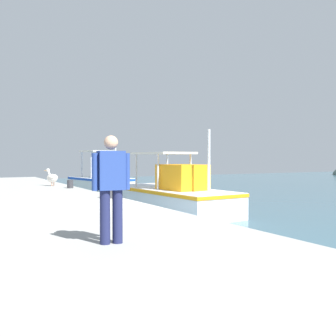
{
  "coord_description": "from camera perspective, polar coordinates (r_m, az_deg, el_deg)",
  "views": [
    {
      "loc": [
        10.18,
        -4.93,
        2.15
      ],
      "look_at": [
        -3.88,
        2.78,
        1.71
      ],
      "focal_mm": 41.92,
      "sensor_mm": 36.0,
      "label": 1
    }
  ],
  "objects": [
    {
      "name": "fisherman_standing",
      "position": [
        6.17,
        -8.27,
        -2.35
      ],
      "size": [
        0.28,
        0.6,
        1.69
      ],
      "color": "#1E234C",
      "rests_on": "quay_pier"
    },
    {
      "name": "fishing_boat_second",
      "position": [
        15.37,
        0.58,
        -3.98
      ],
      "size": [
        6.53,
        2.68,
        3.11
      ],
      "color": "white",
      "rests_on": "ground"
    },
    {
      "name": "fishing_boat_nearest",
      "position": [
        23.92,
        -9.69,
        -2.0
      ],
      "size": [
        4.94,
        2.89,
        2.96
      ],
      "color": "white",
      "rests_on": "ground"
    },
    {
      "name": "mooring_bollard_nearest",
      "position": [
        17.72,
        -14.04,
        -2.28
      ],
      "size": [
        0.27,
        0.27,
        0.36
      ],
      "primitive_type": "cylinder",
      "color": "#333338",
      "rests_on": "quay_pier"
    },
    {
      "name": "pelican",
      "position": [
        19.26,
        -16.49,
        -1.34
      ],
      "size": [
        0.93,
        0.65,
        0.82
      ],
      "color": "tan",
      "rests_on": "quay_pier"
    },
    {
      "name": "mooring_bollard_second",
      "position": [
        13.09,
        -8.62,
        -3.34
      ],
      "size": [
        0.26,
        0.26,
        0.47
      ],
      "primitive_type": "cylinder",
      "color": "#333338",
      "rests_on": "quay_pier"
    }
  ]
}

